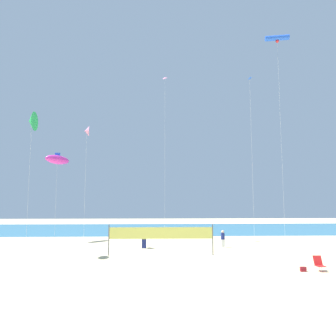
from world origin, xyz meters
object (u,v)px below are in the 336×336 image
object	(u,v)px
volleyball_net	(161,234)
kite_magenta_inflatable	(57,160)
kite_green_delta	(32,121)
beachgoer_mustard_shirt	(144,237)
beachgoer_navy_shirt	(223,238)
kite_pink_delta	(87,131)
folding_beach_chair	(319,263)
kite_pink_diamond	(165,85)
beach_handbag	(303,269)
kite_blue_tube	(277,38)
kite_blue_diamond	(250,91)

from	to	relation	value
volleyball_net	kite_magenta_inflatable	world-z (taller)	kite_magenta_inflatable
kite_green_delta	kite_magenta_inflatable	bearing A→B (deg)	95.13
beachgoer_mustard_shirt	beachgoer_navy_shirt	size ratio (longest dim) A/B	1.17
beachgoer_mustard_shirt	kite_pink_delta	bearing A→B (deg)	55.33
beachgoer_navy_shirt	kite_green_delta	world-z (taller)	kite_green_delta
folding_beach_chair	kite_pink_diamond	distance (m)	23.64
beach_handbag	kite_blue_tube	world-z (taller)	kite_blue_tube
kite_pink_delta	kite_green_delta	bearing A→B (deg)	-127.24
kite_magenta_inflatable	kite_green_delta	xyz separation A→B (m)	(0.83, -9.20, 1.85)
kite_pink_delta	kite_magenta_inflatable	bearing A→B (deg)	131.02
volleyball_net	kite_magenta_inflatable	distance (m)	15.86
kite_pink_diamond	volleyball_net	bearing A→B (deg)	-93.50
kite_pink_delta	kite_blue_diamond	distance (m)	16.51
kite_magenta_inflatable	kite_blue_diamond	bearing A→B (deg)	-11.80
kite_blue_tube	kite_blue_diamond	bearing A→B (deg)	-155.66
volleyball_net	kite_pink_delta	size ratio (longest dim) A/B	0.74
kite_magenta_inflatable	beachgoer_mustard_shirt	bearing A→B (deg)	-27.88
folding_beach_chair	kite_pink_delta	bearing A→B (deg)	-167.90
kite_magenta_inflatable	kite_green_delta	distance (m)	9.42
kite_pink_delta	kite_green_delta	xyz separation A→B (m)	(-3.35, -4.40, -0.22)
volleyball_net	kite_pink_diamond	world-z (taller)	kite_pink_diamond
volleyball_net	beach_handbag	world-z (taller)	volleyball_net
kite_pink_delta	volleyball_net	bearing A→B (deg)	-29.68
kite_pink_delta	kite_blue_tube	size ratio (longest dim) A/B	0.51
volleyball_net	kite_blue_tube	size ratio (longest dim) A/B	0.38
folding_beach_chair	kite_pink_delta	size ratio (longest dim) A/B	0.08
beachgoer_navy_shirt	kite_blue_diamond	world-z (taller)	kite_blue_diamond
beach_handbag	folding_beach_chair	bearing A→B (deg)	6.98
beachgoer_navy_shirt	kite_magenta_inflatable	distance (m)	19.29
beachgoer_mustard_shirt	beach_handbag	bearing A→B (deg)	-165.01
kite_pink_diamond	kite_magenta_inflatable	distance (m)	14.38
beach_handbag	kite_green_delta	xyz separation A→B (m)	(-18.86, 5.48, 10.42)
beach_handbag	kite_green_delta	size ratio (longest dim) A/B	0.03
beachgoer_mustard_shirt	kite_pink_delta	size ratio (longest dim) A/B	0.16
beachgoer_navy_shirt	folding_beach_chair	bearing A→B (deg)	-140.67
beach_handbag	kite_pink_delta	xyz separation A→B (m)	(-15.51, 9.88, 10.65)
beach_handbag	beachgoer_mustard_shirt	bearing A→B (deg)	136.32
kite_pink_diamond	kite_green_delta	world-z (taller)	kite_pink_diamond
kite_blue_tube	kite_magenta_inflatable	xyz separation A→B (m)	(-23.76, 2.53, -13.00)
volleyball_net	beach_handbag	xyz separation A→B (m)	(8.53, -5.90, -1.50)
kite_pink_diamond	kite_green_delta	xyz separation A→B (m)	(-10.84, -8.78, -6.54)
beach_handbag	kite_magenta_inflatable	distance (m)	26.01
folding_beach_chair	volleyball_net	bearing A→B (deg)	-168.46
beachgoer_mustard_shirt	kite_green_delta	world-z (taller)	kite_green_delta
volleyball_net	kite_blue_tube	distance (m)	24.51
kite_pink_delta	kite_green_delta	distance (m)	5.54
kite_pink_delta	folding_beach_chair	bearing A→B (deg)	-30.47
beachgoer_navy_shirt	kite_pink_diamond	distance (m)	17.66
kite_blue_tube	beachgoer_navy_shirt	bearing A→B (deg)	-161.78
kite_blue_tube	kite_magenta_inflatable	size ratio (longest dim) A/B	2.33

